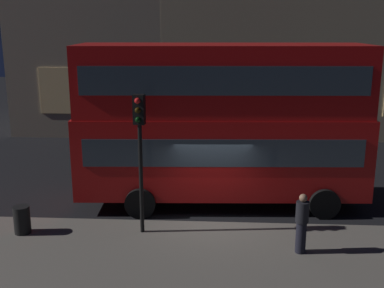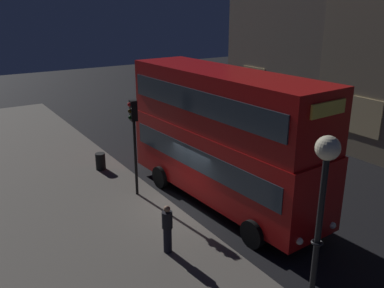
{
  "view_description": "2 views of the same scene",
  "coord_description": "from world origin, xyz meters",
  "px_view_note": "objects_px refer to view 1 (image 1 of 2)",
  "views": [
    {
      "loc": [
        0.17,
        -14.37,
        6.25
      ],
      "look_at": [
        -0.72,
        0.96,
        2.29
      ],
      "focal_mm": 44.4,
      "sensor_mm": 36.0,
      "label": 1
    },
    {
      "loc": [
        12.81,
        -8.09,
        7.96
      ],
      "look_at": [
        -0.96,
        0.82,
        2.35
      ],
      "focal_mm": 38.36,
      "sensor_mm": 36.0,
      "label": 2
    }
  ],
  "objects_px": {
    "litter_bin": "(22,220)",
    "double_decker_bus": "(222,118)",
    "traffic_light_near_kerb": "(140,136)",
    "pedestrian": "(302,223)"
  },
  "relations": [
    {
      "from": "litter_bin",
      "to": "double_decker_bus",
      "type": "bearing_deg",
      "value": 27.36
    },
    {
      "from": "traffic_light_near_kerb",
      "to": "litter_bin",
      "type": "relative_size",
      "value": 4.96
    },
    {
      "from": "double_decker_bus",
      "to": "traffic_light_near_kerb",
      "type": "relative_size",
      "value": 2.4
    },
    {
      "from": "pedestrian",
      "to": "traffic_light_near_kerb",
      "type": "bearing_deg",
      "value": -30.47
    },
    {
      "from": "traffic_light_near_kerb",
      "to": "litter_bin",
      "type": "distance_m",
      "value": 4.4
    },
    {
      "from": "double_decker_bus",
      "to": "traffic_light_near_kerb",
      "type": "distance_m",
      "value": 3.65
    },
    {
      "from": "double_decker_bus",
      "to": "traffic_light_near_kerb",
      "type": "bearing_deg",
      "value": -132.87
    },
    {
      "from": "traffic_light_near_kerb",
      "to": "pedestrian",
      "type": "relative_size",
      "value": 2.46
    },
    {
      "from": "pedestrian",
      "to": "litter_bin",
      "type": "distance_m",
      "value": 8.15
    },
    {
      "from": "pedestrian",
      "to": "litter_bin",
      "type": "xyz_separation_m",
      "value": [
        -8.1,
        0.77,
        -0.45
      ]
    }
  ]
}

